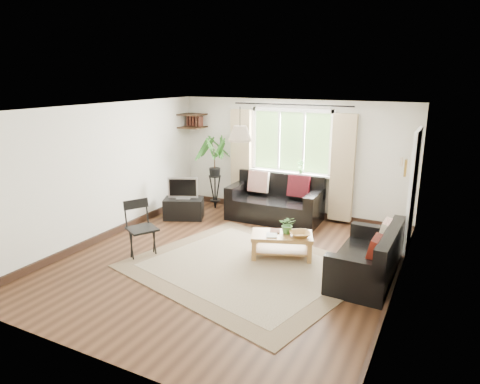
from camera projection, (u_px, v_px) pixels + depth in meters
The scene contains 24 objects.
floor at pixel (229, 261), 6.80m from camera, with size 5.50×5.50×0.00m, color black.
ceiling at pixel (227, 108), 6.16m from camera, with size 5.50×5.50×0.00m, color white.
wall_back at pixel (291, 158), 8.85m from camera, with size 5.00×0.02×2.40m, color silver.
wall_front at pixel (92, 254), 4.12m from camera, with size 5.00×0.02×2.40m, color silver.
wall_left at pixel (104, 172), 7.57m from camera, with size 0.02×5.50×2.40m, color silver.
wall_right at pixel (402, 212), 5.39m from camera, with size 0.02×5.50×2.40m, color silver.
rug at pixel (246, 267), 6.58m from camera, with size 3.25×2.78×0.02m, color #C2B196.
window at pixel (291, 142), 8.72m from camera, with size 2.50×0.16×2.16m, color white, non-canonical shape.
door at pixel (412, 194), 6.92m from camera, with size 0.06×0.96×2.06m, color silver.
corner_shelf at pixel (192, 121), 9.43m from camera, with size 0.50×0.50×0.34m, color black, non-canonical shape.
pendant_lamp at pixel (240, 130), 6.60m from camera, with size 0.36×0.36×0.54m, color beige, non-canonical shape.
wall_sconce at pixel (404, 165), 5.53m from camera, with size 0.12×0.12×0.28m, color beige, non-canonical shape.
sofa_back at pixel (275, 199), 8.66m from camera, with size 1.85×0.93×0.87m, color black, non-canonical shape.
sofa_right at pixel (366, 255), 6.14m from camera, with size 0.79×1.59×0.75m, color black, non-canonical shape.
coffee_table at pixel (282, 246), 6.92m from camera, with size 0.97×0.53×0.40m, color brown, non-canonical shape.
table_plant at pixel (288, 225), 6.86m from camera, with size 0.27×0.23×0.30m, color #3C702D.
bowl at pixel (300, 234), 6.74m from camera, with size 0.33×0.33×0.08m, color #A27337.
book_a at pixel (266, 235), 6.80m from camera, with size 0.17×0.23×0.02m, color silver.
book_b at pixel (270, 231), 6.98m from camera, with size 0.16×0.21×0.02m, color brown.
tv_stand at pixel (184, 208), 8.80m from camera, with size 0.79×0.44×0.42m, color black.
tv at pixel (183, 188), 8.68m from camera, with size 0.61×0.20×0.47m, color #A5A5AA, non-canonical shape.
palm_stand at pixel (215, 173), 9.34m from camera, with size 0.62×0.62×1.60m, color black, non-canonical shape.
folding_chair at pixel (142, 230), 6.88m from camera, with size 0.47×0.47×0.91m, color black, non-canonical shape.
sill_plant at pixel (301, 167), 8.67m from camera, with size 0.14×0.10×0.27m, color #2D6023.
Camera 1 is at (3.00, -5.50, 2.86)m, focal length 32.00 mm.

